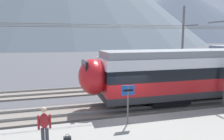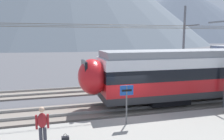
{
  "view_description": "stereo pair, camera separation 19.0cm",
  "coord_description": "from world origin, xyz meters",
  "px_view_note": "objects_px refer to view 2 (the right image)",
  "views": [
    {
      "loc": [
        -4.3,
        -12.14,
        4.75
      ],
      "look_at": [
        0.11,
        3.65,
        2.28
      ],
      "focal_mm": 35.13,
      "sensor_mm": 36.0,
      "label": 1
    },
    {
      "loc": [
        -4.11,
        -12.19,
        4.75
      ],
      "look_at": [
        0.11,
        3.65,
        2.28
      ],
      "focal_mm": 35.13,
      "sensor_mm": 36.0,
      "label": 2
    }
  ],
  "objects_px": {
    "catenary_mast_far_side": "(185,42)",
    "passenger_walking": "(42,125)",
    "handbag_beside_passenger": "(65,139)",
    "platform_sign": "(127,96)"
  },
  "relations": [
    {
      "from": "catenary_mast_far_side",
      "to": "passenger_walking",
      "type": "height_order",
      "value": "catenary_mast_far_side"
    },
    {
      "from": "catenary_mast_far_side",
      "to": "handbag_beside_passenger",
      "type": "height_order",
      "value": "catenary_mast_far_side"
    },
    {
      "from": "handbag_beside_passenger",
      "to": "passenger_walking",
      "type": "bearing_deg",
      "value": -165.25
    },
    {
      "from": "platform_sign",
      "to": "handbag_beside_passenger",
      "type": "relative_size",
      "value": 5.62
    },
    {
      "from": "catenary_mast_far_side",
      "to": "handbag_beside_passenger",
      "type": "bearing_deg",
      "value": -138.12
    },
    {
      "from": "catenary_mast_far_side",
      "to": "handbag_beside_passenger",
      "type": "relative_size",
      "value": 120.03
    },
    {
      "from": "catenary_mast_far_side",
      "to": "handbag_beside_passenger",
      "type": "xyz_separation_m",
      "value": [
        -13.39,
        -12.01,
        -3.75
      ]
    },
    {
      "from": "passenger_walking",
      "to": "handbag_beside_passenger",
      "type": "relative_size",
      "value": 4.71
    },
    {
      "from": "handbag_beside_passenger",
      "to": "catenary_mast_far_side",
      "type": "bearing_deg",
      "value": 41.88
    },
    {
      "from": "passenger_walking",
      "to": "handbag_beside_passenger",
      "type": "distance_m",
      "value": 1.23
    }
  ]
}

